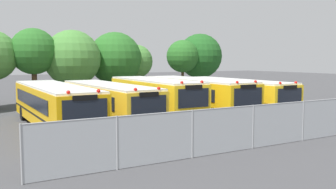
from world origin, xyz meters
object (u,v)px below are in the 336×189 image
(school_bus_3, at_px, (197,95))
(tree_6, at_px, (184,56))
(school_bus_4, at_px, (233,94))
(school_bus_0, at_px, (54,104))
(traffic_cone, at_px, (282,134))
(school_bus_1, at_px, (108,102))
(tree_7, at_px, (199,56))
(school_bus_2, at_px, (154,97))
(tree_3, at_px, (71,59))
(tree_5, at_px, (135,62))
(tree_2, at_px, (35,51))
(tree_4, at_px, (116,58))

(school_bus_3, bearing_deg, tree_6, -118.33)
(school_bus_4, xyz_separation_m, tree_6, (2.73, 11.20, 2.93))
(school_bus_0, distance_m, traffic_cone, 12.57)
(school_bus_0, distance_m, school_bus_4, 13.10)
(school_bus_1, relative_size, tree_6, 1.80)
(school_bus_0, xyz_separation_m, traffic_cone, (9.06, -8.65, -1.11))
(school_bus_0, bearing_deg, tree_7, -147.39)
(tree_6, bearing_deg, school_bus_2, -130.14)
(school_bus_1, relative_size, tree_3, 1.65)
(school_bus_0, relative_size, school_bus_2, 1.18)
(school_bus_4, bearing_deg, tree_6, -102.78)
(tree_5, bearing_deg, school_bus_4, -78.17)
(school_bus_4, distance_m, tree_2, 16.58)
(school_bus_0, bearing_deg, school_bus_1, 175.69)
(school_bus_0, relative_size, tree_5, 2.15)
(tree_7, bearing_deg, tree_4, 179.95)
(tree_3, relative_size, tree_4, 1.00)
(school_bus_0, relative_size, tree_4, 1.78)
(school_bus_3, xyz_separation_m, tree_6, (6.05, 11.18, 2.86))
(tree_6, height_order, tree_7, tree_7)
(tree_3, bearing_deg, traffic_cone, -75.47)
(tree_5, relative_size, tree_7, 0.81)
(school_bus_0, distance_m, school_bus_1, 3.18)
(school_bus_4, bearing_deg, traffic_cone, 65.65)
(school_bus_0, distance_m, school_bus_3, 9.78)
(tree_3, distance_m, tree_7, 14.12)
(tree_2, distance_m, tree_5, 9.71)
(school_bus_4, relative_size, tree_7, 1.67)
(school_bus_3, bearing_deg, school_bus_0, -0.33)
(school_bus_0, xyz_separation_m, school_bus_1, (3.17, -0.23, -0.02))
(school_bus_3, height_order, tree_6, tree_6)
(tree_2, height_order, tree_3, tree_2)
(school_bus_0, bearing_deg, traffic_cone, 136.16)
(tree_4, bearing_deg, tree_5, 4.68)
(school_bus_0, bearing_deg, school_bus_3, 179.45)
(tree_5, height_order, tree_6, tree_6)
(tree_2, bearing_deg, school_bus_3, -51.02)
(school_bus_2, distance_m, tree_4, 12.04)
(school_bus_0, height_order, school_bus_3, school_bus_3)
(school_bus_2, xyz_separation_m, school_bus_4, (6.58, -0.16, -0.09))
(school_bus_2, xyz_separation_m, tree_4, (2.00, 11.58, 2.64))
(tree_2, xyz_separation_m, tree_4, (7.52, 0.87, -0.53))
(tree_3, relative_size, tree_6, 1.10)
(tree_6, relative_size, traffic_cone, 10.93)
(school_bus_1, distance_m, tree_3, 11.41)
(school_bus_3, relative_size, tree_2, 1.66)
(school_bus_1, relative_size, school_bus_4, 0.96)
(tree_3, xyz_separation_m, traffic_cone, (5.05, -19.49, -3.73))
(school_bus_4, relative_size, tree_6, 1.88)
(school_bus_0, bearing_deg, tree_5, -132.05)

